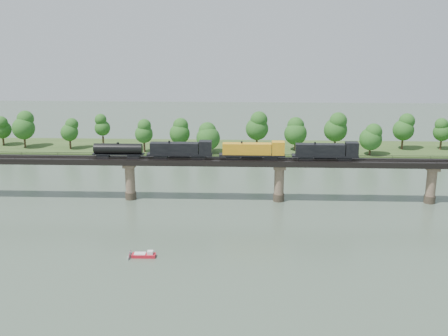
{
  "coord_description": "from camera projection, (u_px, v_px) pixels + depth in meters",
  "views": [
    {
      "loc": [
        -9.01,
        -113.25,
        49.07
      ],
      "look_at": [
        -14.7,
        30.0,
        9.0
      ],
      "focal_mm": 45.0,
      "sensor_mm": 36.0,
      "label": 1
    }
  ],
  "objects": [
    {
      "name": "far_treeline",
      "position": [
        248.0,
        130.0,
        197.28
      ],
      "size": [
        289.06,
        17.54,
        13.6
      ],
      "color": "#382619",
      "rests_on": "far_bank"
    },
    {
      "name": "far_bank",
      "position": [
        270.0,
        149.0,
        203.43
      ],
      "size": [
        300.0,
        24.0,
        1.6
      ],
      "primitive_type": "cube",
      "color": "#2E471C",
      "rests_on": "ground"
    },
    {
      "name": "bridge_superstructure",
      "position": [
        280.0,
        158.0,
        147.55
      ],
      "size": [
        220.0,
        4.9,
        0.75
      ],
      "color": "black",
      "rests_on": "bridge"
    },
    {
      "name": "freight_train",
      "position": [
        228.0,
        150.0,
        147.52
      ],
      "size": [
        70.08,
        2.73,
        4.82
      ],
      "color": "black",
      "rests_on": "bridge"
    },
    {
      "name": "bridge",
      "position": [
        279.0,
        181.0,
        149.25
      ],
      "size": [
        236.0,
        30.0,
        11.5
      ],
      "color": "#473A2D",
      "rests_on": "ground"
    },
    {
      "name": "motorboat",
      "position": [
        144.0,
        255.0,
        116.13
      ],
      "size": [
        4.87,
        1.78,
        1.36
      ],
      "rotation": [
        0.0,
        0.0,
        0.01
      ],
      "color": "red",
      "rests_on": "ground"
    },
    {
      "name": "ground",
      "position": [
        286.0,
        246.0,
        121.85
      ],
      "size": [
        400.0,
        400.0,
        0.0
      ],
      "primitive_type": "plane",
      "color": "#3B4B3D",
      "rests_on": "ground"
    }
  ]
}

